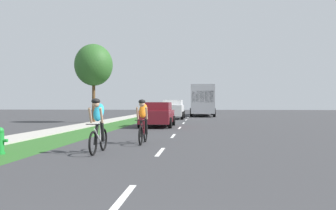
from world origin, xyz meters
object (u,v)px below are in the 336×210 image
Objects in this scene: fire_hydrant_green at (0,141)px; cyclist_lead at (98,125)px; cyclist_trailing at (143,121)px; bus_silver at (202,99)px; sedan_maroon at (158,114)px; suv_white at (173,109)px; street_tree_near at (94,65)px.

cyclist_lead is at bearing 10.21° from fire_hydrant_green.
cyclist_trailing is at bearing 38.80° from fire_hydrant_green.
cyclist_lead is 0.15× the size of bus_silver.
cyclist_lead reaches higher than sedan_maroon.
fire_hydrant_green is 0.07× the size of bus_silver.
cyclist_trailing reaches higher than sedan_maroon.
bus_silver reaches higher than sedan_maroon.
suv_white is 0.41× the size of bus_silver.
cyclist_lead is (2.69, 0.49, 0.44)m from fire_hydrant_green.
sedan_maroon is (0.33, 11.57, -0.04)m from cyclist_lead.
suv_white reaches higher than sedan_maroon.
street_tree_near reaches higher than cyclist_lead.
suv_white reaches higher than cyclist_lead.
fire_hydrant_green is at bearing -97.68° from suv_white.
suv_white is 0.79× the size of street_tree_near.
bus_silver reaches higher than cyclist_trailing.
cyclist_lead is 2.58m from cyclist_trailing.
suv_white is (-0.49, 20.25, 0.14)m from cyclist_trailing.
bus_silver is (2.38, 29.47, 1.17)m from cyclist_trailing.
cyclist_trailing is 15.07m from street_tree_near.
suv_white is (0.10, 11.09, 0.18)m from sedan_maroon.
sedan_maroon is 0.91× the size of suv_white.
fire_hydrant_green is 0.13× the size of street_tree_near.
suv_white is at bearing 82.32° from fire_hydrant_green.
bus_silver is at bearing 62.55° from street_tree_near.
fire_hydrant_green is 4.65m from cyclist_trailing.
sedan_maroon is 0.37× the size of bus_silver.
cyclist_lead is at bearing -91.08° from suv_white.
cyclist_lead is at bearing -72.17° from street_tree_near.
bus_silver is (3.29, 31.88, 1.17)m from cyclist_lead.
bus_silver is 18.30m from street_tree_near.
bus_silver reaches higher than suv_white.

